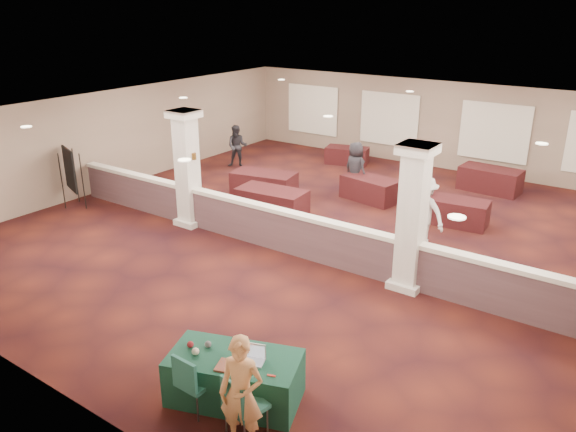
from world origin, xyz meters
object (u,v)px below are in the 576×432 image
Objects in this scene: conf_chair_main at (241,403)px; attendee_c at (422,190)px; far_table_front_right at (455,212)px; attendee_b at (423,213)px; far_table_back_left at (347,155)px; far_table_back_center at (370,189)px; near_table at (235,378)px; easel_board at (70,170)px; attendee_d at (355,168)px; woman at (241,394)px; far_table_back_right at (490,180)px; attendee_a at (237,146)px; far_table_front_left at (264,185)px; far_table_front_center at (272,203)px; conf_chair_side at (192,379)px.

attendee_c is (-1.43, 9.94, 0.18)m from conf_chair_main.
far_table_front_right is 2.17m from attendee_b.
far_table_back_center reaches higher than far_table_back_left.
far_table_front_right is 2.92m from far_table_back_center.
near_table is 10.05m from far_table_back_center.
easel_board is 11.29m from far_table_front_right.
conf_chair_main is 0.60× the size of attendee_d.
woman is 7.89m from attendee_b.
far_table_back_right is at bearing 74.03° from woman.
far_table_back_left is 7.97m from attendee_b.
conf_chair_main reaches higher than far_table_front_right.
near_table is 1.12m from woman.
conf_chair_main is 0.65× the size of attendee_a.
easel_board is at bearing 57.52° from attendee_d.
far_table_front_right is 0.94× the size of attendee_b.
conf_chair_main is 10.62m from far_table_front_left.
far_table_back_left is at bearing -42.54° from attendee_d.
far_table_front_left is 4.92m from attendee_c.
far_table_back_right is (-0.54, 13.46, -0.48)m from woman.
woman is 0.99× the size of far_table_front_right.
attendee_d reaches higher than far_table_back_left.
far_table_back_right is (9.90, 8.76, -0.77)m from easel_board.
conf_chair_main is 0.31m from woman.
conf_chair_main is at bearing -79.76° from attendee_a.
far_table_front_left is 1.11× the size of far_table_back_center.
attendee_d is at bearing 149.35° from attendee_b.
attendee_a is (-2.93, 2.22, 0.39)m from far_table_front_left.
far_table_front_center reaches higher than near_table.
conf_chair_main is at bearing -56.32° from far_table_front_center.
attendee_d is at bearing -32.66° from attendee_a.
conf_chair_main is 8.89m from far_table_front_center.
attendee_b is at bearing 76.33° from woman.
far_table_front_right is at bearing -88.90° from far_table_back_right.
far_table_back_right reaches higher than far_table_back_left.
attendee_b is (5.64, -0.88, 0.54)m from far_table_front_left.
far_table_back_left is at bearing 92.76° from near_table.
near_table is 1.15× the size of far_table_front_right.
conf_chair_main is 0.51× the size of far_table_front_left.
near_table is at bearing -91.59° from far_table_front_right.
conf_chair_main reaches higher than far_table_front_left.
far_table_back_right is (-0.07, 3.51, 0.03)m from far_table_front_right.
far_table_back_center is 1.13× the size of attendee_a.
attendee_d is (2.21, 1.95, 0.45)m from far_table_front_left.
far_table_back_right is 9.02m from attendee_a.
easel_board is 6.40m from attendee_a.
far_table_back_left is at bearing 112.07° from conf_chair_side.
conf_chair_main reaches higher than far_table_front_center.
far_table_back_center reaches higher than far_table_front_right.
far_table_front_left is at bearing -66.81° from attendee_a.
woman is at bearing -87.29° from far_table_front_right.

